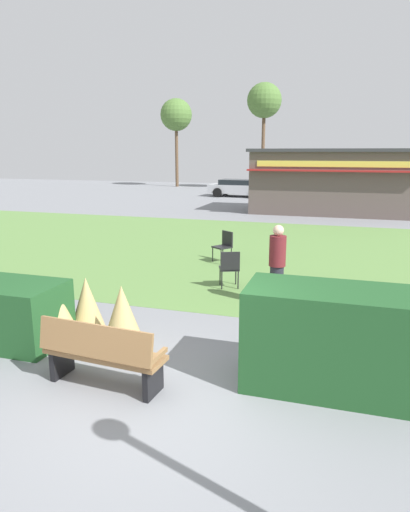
{
  "coord_description": "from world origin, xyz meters",
  "views": [
    {
      "loc": [
        2.21,
        -4.69,
        3.12
      ],
      "look_at": [
        -0.3,
        3.41,
        1.15
      ],
      "focal_mm": 31.73,
      "sensor_mm": 36.0,
      "label": 1
    }
  ],
  "objects_px": {
    "park_bench": "(102,354)",
    "tree_left_bg": "(176,116)",
    "person_strolling": "(277,265)",
    "cafe_chair_north": "(230,266)",
    "parked_car_west_slot": "(239,187)",
    "food_kiosk": "(333,181)",
    "tree_right_bg": "(264,101)",
    "cafe_chair_east": "(224,244)",
    "trash_bin": "(32,313)",
    "parked_car_center_slot": "(312,189)",
    "parked_car_east_slot": "(405,191)"
  },
  "relations": [
    {
      "from": "person_strolling",
      "to": "cafe_chair_north",
      "type": "bearing_deg",
      "value": -9.88
    },
    {
      "from": "parked_car_west_slot",
      "to": "parked_car_center_slot",
      "type": "relative_size",
      "value": 1.01
    },
    {
      "from": "trash_bin",
      "to": "parked_car_west_slot",
      "type": "bearing_deg",
      "value": 95.1
    },
    {
      "from": "food_kiosk",
      "to": "parked_car_west_slot",
      "type": "bearing_deg",
      "value": 132.7
    },
    {
      "from": "park_bench",
      "to": "tree_left_bg",
      "type": "relative_size",
      "value": 0.23
    },
    {
      "from": "person_strolling",
      "to": "parked_car_west_slot",
      "type": "relative_size",
      "value": 0.39
    },
    {
      "from": "trash_bin",
      "to": "cafe_chair_north",
      "type": "bearing_deg",
      "value": 56.06
    },
    {
      "from": "tree_right_bg",
      "to": "tree_left_bg",
      "type": "bearing_deg",
      "value": 172.97
    },
    {
      "from": "cafe_chair_east",
      "to": "parked_car_west_slot",
      "type": "bearing_deg",
      "value": 101.87
    },
    {
      "from": "cafe_chair_north",
      "to": "parked_car_west_slot",
      "type": "relative_size",
      "value": 0.21
    },
    {
      "from": "park_bench",
      "to": "tree_left_bg",
      "type": "xyz_separation_m",
      "value": [
        -11.82,
        34.2,
        5.75
      ]
    },
    {
      "from": "cafe_chair_north",
      "to": "person_strolling",
      "type": "bearing_deg",
      "value": -36.69
    },
    {
      "from": "person_strolling",
      "to": "parked_car_center_slot",
      "type": "distance_m",
      "value": 22.55
    },
    {
      "from": "food_kiosk",
      "to": "cafe_chair_east",
      "type": "bearing_deg",
      "value": -102.04
    },
    {
      "from": "park_bench",
      "to": "cafe_chair_north",
      "type": "xyz_separation_m",
      "value": [
        0.51,
        4.94,
        0.05
      ]
    },
    {
      "from": "parked_car_east_slot",
      "to": "tree_left_bg",
      "type": "distance_m",
      "value": 20.69
    },
    {
      "from": "park_bench",
      "to": "trash_bin",
      "type": "height_order",
      "value": "park_bench"
    },
    {
      "from": "person_strolling",
      "to": "tree_left_bg",
      "type": "height_order",
      "value": "tree_left_bg"
    },
    {
      "from": "cafe_chair_east",
      "to": "cafe_chair_north",
      "type": "height_order",
      "value": "same"
    },
    {
      "from": "cafe_chair_north",
      "to": "tree_right_bg",
      "type": "distance_m",
      "value": 29.34
    },
    {
      "from": "parked_car_west_slot",
      "to": "tree_right_bg",
      "type": "height_order",
      "value": "tree_right_bg"
    },
    {
      "from": "parked_car_west_slot",
      "to": "cafe_chair_north",
      "type": "bearing_deg",
      "value": -77.49
    },
    {
      "from": "cafe_chair_east",
      "to": "person_strolling",
      "type": "height_order",
      "value": "person_strolling"
    },
    {
      "from": "parked_car_west_slot",
      "to": "food_kiosk",
      "type": "bearing_deg",
      "value": -47.3
    },
    {
      "from": "trash_bin",
      "to": "parked_car_west_slot",
      "type": "height_order",
      "value": "parked_car_west_slot"
    },
    {
      "from": "park_bench",
      "to": "parked_car_west_slot",
      "type": "relative_size",
      "value": 0.4
    },
    {
      "from": "food_kiosk",
      "to": "tree_right_bg",
      "type": "relative_size",
      "value": 0.97
    },
    {
      "from": "food_kiosk",
      "to": "parked_car_center_slot",
      "type": "bearing_deg",
      "value": 102.21
    },
    {
      "from": "person_strolling",
      "to": "tree_left_bg",
      "type": "bearing_deg",
      "value": -39.0
    },
    {
      "from": "cafe_chair_east",
      "to": "cafe_chair_north",
      "type": "relative_size",
      "value": 1.0
    },
    {
      "from": "park_bench",
      "to": "food_kiosk",
      "type": "bearing_deg",
      "value": 83.23
    },
    {
      "from": "food_kiosk",
      "to": "cafe_chair_north",
      "type": "relative_size",
      "value": 9.37
    },
    {
      "from": "park_bench",
      "to": "trash_bin",
      "type": "xyz_separation_m",
      "value": [
        -2.02,
        1.17,
        -0.05
      ]
    },
    {
      "from": "park_bench",
      "to": "cafe_chair_north",
      "type": "bearing_deg",
      "value": 84.06
    },
    {
      "from": "cafe_chair_east",
      "to": "tree_left_bg",
      "type": "height_order",
      "value": "tree_left_bg"
    },
    {
      "from": "parked_car_east_slot",
      "to": "tree_left_bg",
      "type": "bearing_deg",
      "value": 157.42
    },
    {
      "from": "park_bench",
      "to": "person_strolling",
      "type": "height_order",
      "value": "person_strolling"
    },
    {
      "from": "cafe_chair_north",
      "to": "tree_right_bg",
      "type": "xyz_separation_m",
      "value": [
        -4.32,
        28.27,
        6.55
      ]
    },
    {
      "from": "park_bench",
      "to": "tree_left_bg",
      "type": "height_order",
      "value": "tree_left_bg"
    },
    {
      "from": "food_kiosk",
      "to": "tree_right_bg",
      "type": "xyz_separation_m",
      "value": [
        -6.11,
        13.8,
        5.43
      ]
    },
    {
      "from": "cafe_chair_north",
      "to": "parked_car_east_slot",
      "type": "distance_m",
      "value": 22.45
    },
    {
      "from": "tree_left_bg",
      "to": "tree_right_bg",
      "type": "xyz_separation_m",
      "value": [
        8.01,
        -0.99,
        0.85
      ]
    },
    {
      "from": "park_bench",
      "to": "person_strolling",
      "type": "relative_size",
      "value": 1.03
    },
    {
      "from": "person_strolling",
      "to": "parked_car_east_slot",
      "type": "bearing_deg",
      "value": -75.33
    },
    {
      "from": "parked_car_center_slot",
      "to": "tree_right_bg",
      "type": "relative_size",
      "value": 0.5
    },
    {
      "from": "trash_bin",
      "to": "person_strolling",
      "type": "bearing_deg",
      "value": 37.24
    },
    {
      "from": "cafe_chair_north",
      "to": "parked_car_center_slot",
      "type": "bearing_deg",
      "value": 89.34
    },
    {
      "from": "cafe_chair_north",
      "to": "tree_left_bg",
      "type": "xyz_separation_m",
      "value": [
        -12.33,
        29.26,
        5.7
      ]
    },
    {
      "from": "trash_bin",
      "to": "tree_left_bg",
      "type": "bearing_deg",
      "value": 106.52
    },
    {
      "from": "food_kiosk",
      "to": "parked_car_west_slot",
      "type": "height_order",
      "value": "food_kiosk"
    }
  ]
}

